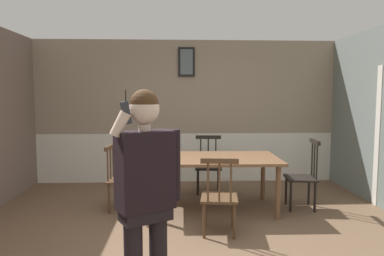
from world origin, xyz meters
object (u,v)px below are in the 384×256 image
Objects in this scene: chair_by_doorway at (303,176)px; chair_at_table_head at (219,197)px; dining_table at (213,162)px; person_figure at (146,187)px; chair_near_window at (121,179)px; chair_opposite_corner at (208,165)px.

chair_at_table_head is (-1.35, -0.90, -0.02)m from chair_by_doorway.
dining_table is 1.99× the size of chair_at_table_head.
chair_near_window is at bearing -105.36° from person_figure.
chair_by_doorway is 1.06× the size of chair_opposite_corner.
chair_near_window is 0.99× the size of chair_opposite_corner.
person_figure is (-0.76, -2.44, 0.29)m from dining_table.
chair_at_table_head is 0.56× the size of person_figure.
chair_by_doorway is at bearing 148.38° from chair_opposite_corner.
dining_table is 1.11× the size of person_figure.
person_figure reaches higher than chair_opposite_corner.
dining_table is 1.86× the size of chair_by_doorway.
chair_by_doorway reaches higher than chair_near_window.
chair_near_window is 1.00× the size of chair_at_table_head.
dining_table is at bearing 93.53° from chair_opposite_corner.
chair_by_doorway is 1.62m from chair_opposite_corner.
chair_near_window is at bearing 38.68° from chair_opposite_corner.
chair_at_table_head is 0.99× the size of chair_opposite_corner.
chair_near_window is 0.55× the size of person_figure.
chair_near_window is 1.62m from chair_at_table_head.
chair_near_window is 2.65m from chair_by_doorway.
dining_table is 2.00× the size of chair_near_window.
chair_opposite_corner is (0.02, 0.93, -0.23)m from dining_table.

